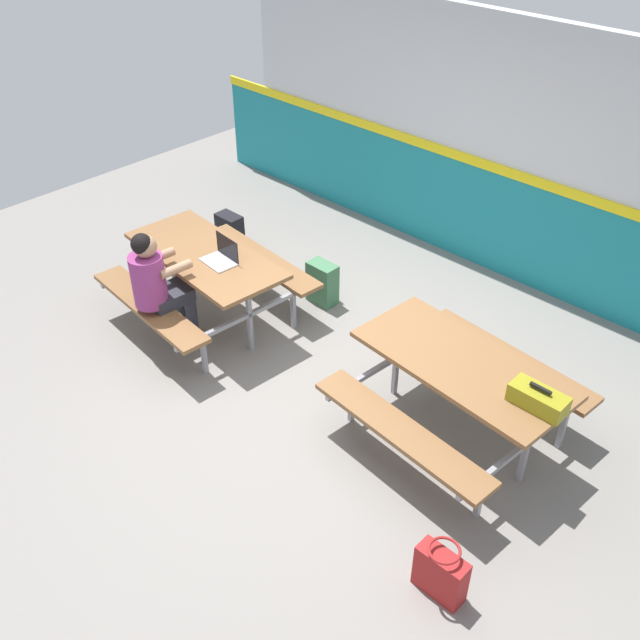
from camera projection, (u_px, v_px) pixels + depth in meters
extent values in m
cube|color=gray|center=(312.00, 376.00, 6.36)|extent=(10.00, 10.00, 0.02)
cube|color=teal|center=(487.00, 218.00, 7.59)|extent=(8.00, 0.12, 1.10)
cube|color=yellow|center=(491.00, 166.00, 7.20)|extent=(8.00, 0.03, 0.10)
cube|color=silver|center=(506.00, 90.00, 6.80)|extent=(6.72, 0.12, 1.40)
cube|color=brown|center=(205.00, 255.00, 6.64)|extent=(1.72, 0.89, 0.04)
cube|color=brown|center=(149.00, 307.00, 6.47)|extent=(1.59, 0.41, 0.04)
cube|color=brown|center=(261.00, 258.00, 7.15)|extent=(1.59, 0.41, 0.04)
cube|color=gray|center=(172.00, 262.00, 7.25)|extent=(0.04, 0.04, 0.70)
cube|color=gray|center=(172.00, 258.00, 7.22)|extent=(0.17, 1.55, 0.04)
cube|color=gray|center=(130.00, 292.00, 7.06)|extent=(0.04, 0.04, 0.41)
cube|color=gray|center=(215.00, 257.00, 7.60)|extent=(0.04, 0.04, 0.41)
cube|color=gray|center=(250.00, 318.00, 6.46)|extent=(0.04, 0.04, 0.70)
cube|color=gray|center=(249.00, 315.00, 6.44)|extent=(0.17, 1.55, 0.04)
cube|color=gray|center=(204.00, 354.00, 6.27)|extent=(0.04, 0.04, 0.41)
cube|color=gray|center=(293.00, 310.00, 6.82)|extent=(0.04, 0.04, 0.41)
cube|color=brown|center=(462.00, 364.00, 5.36)|extent=(1.72, 0.89, 0.04)
cube|color=brown|center=(401.00, 432.00, 5.19)|extent=(1.59, 0.41, 0.04)
cube|color=brown|center=(508.00, 358.00, 5.87)|extent=(1.59, 0.41, 0.04)
cube|color=gray|center=(396.00, 361.00, 5.97)|extent=(0.04, 0.04, 0.70)
cube|color=gray|center=(397.00, 357.00, 5.95)|extent=(0.17, 1.55, 0.04)
cube|color=gray|center=(352.00, 401.00, 5.78)|extent=(0.04, 0.04, 0.41)
cube|color=gray|center=(435.00, 349.00, 6.33)|extent=(0.04, 0.04, 0.41)
cube|color=gray|center=(527.00, 446.00, 5.18)|extent=(0.04, 0.04, 0.70)
cube|color=gray|center=(528.00, 442.00, 5.16)|extent=(0.17, 1.55, 0.04)
cube|color=gray|center=(480.00, 496.00, 4.99)|extent=(0.04, 0.04, 0.41)
cube|color=gray|center=(563.00, 428.00, 5.54)|extent=(0.04, 0.04, 0.41)
cylinder|color=#2D2D38|center=(182.00, 311.00, 6.77)|extent=(0.11, 0.11, 0.45)
cylinder|color=#2D2D38|center=(192.00, 319.00, 6.66)|extent=(0.11, 0.11, 0.45)
cube|color=#2D2D38|center=(169.00, 296.00, 6.46)|extent=(0.33, 0.40, 0.12)
cylinder|color=#8C3372|center=(149.00, 280.00, 6.23)|extent=(0.30, 0.30, 0.48)
cylinder|color=#A57A5B|center=(159.00, 257.00, 6.37)|extent=(0.11, 0.31, 0.08)
cylinder|color=#A57A5B|center=(176.00, 269.00, 6.20)|extent=(0.11, 0.31, 0.08)
sphere|color=#A57A5B|center=(145.00, 246.00, 6.05)|extent=(0.20, 0.20, 0.20)
sphere|color=black|center=(141.00, 244.00, 6.01)|extent=(0.18, 0.18, 0.18)
cube|color=silver|center=(219.00, 262.00, 6.49)|extent=(0.34, 0.25, 0.01)
cube|color=black|center=(227.00, 247.00, 6.48)|extent=(0.32, 0.04, 0.21)
cube|color=olive|center=(538.00, 399.00, 4.91)|extent=(0.40, 0.18, 0.14)
cube|color=black|center=(541.00, 388.00, 4.85)|extent=(0.16, 0.02, 0.02)
cube|color=#3F724C|center=(322.00, 283.00, 7.17)|extent=(0.30, 0.18, 0.44)
cube|color=#3F724C|center=(330.00, 284.00, 7.27)|extent=(0.21, 0.04, 0.19)
cube|color=maroon|center=(440.00, 574.00, 4.52)|extent=(0.34, 0.14, 0.36)
torus|color=maroon|center=(444.00, 550.00, 4.38)|extent=(0.21, 0.21, 0.02)
cube|color=black|center=(230.00, 233.00, 7.99)|extent=(0.30, 0.18, 0.44)
cube|color=black|center=(238.00, 235.00, 8.10)|extent=(0.21, 0.04, 0.19)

